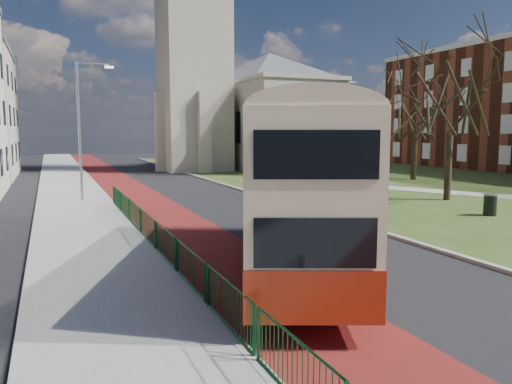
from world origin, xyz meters
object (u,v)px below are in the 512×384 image
bus (293,179)px  winter_tree_near (452,83)px  winter_tree_far (416,107)px  litter_bin (490,205)px  streetlamp (82,123)px

bus → winter_tree_near: (15.27, 9.79, 4.18)m
winter_tree_far → litter_bin: size_ratio=8.29×
winter_tree_near → winter_tree_far: 12.69m
winter_tree_near → winter_tree_far: (6.56, 10.82, -0.83)m
litter_bin → winter_tree_far: bearing=61.4°
bus → litter_bin: bearing=42.4°
winter_tree_far → litter_bin: winter_tree_far is taller
winter_tree_far → bus: bearing=-136.6°
bus → winter_tree_far: 30.22m
bus → winter_tree_far: bearing=66.2°
streetlamp → bus: bearing=-74.8°
bus → winter_tree_near: winter_tree_near is taller
bus → winter_tree_near: 18.62m
streetlamp → winter_tree_far: bearing=6.1°
winter_tree_near → litter_bin: winter_tree_near is taller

